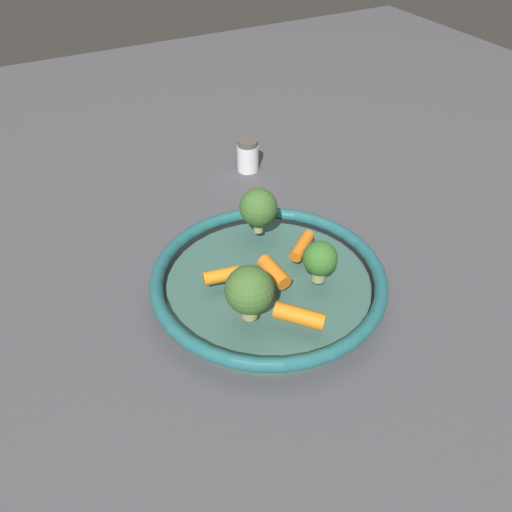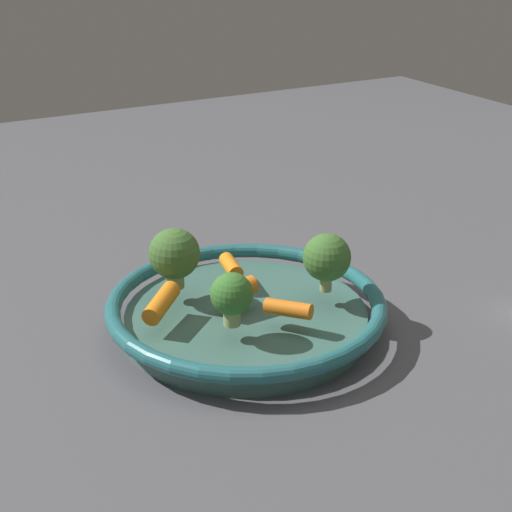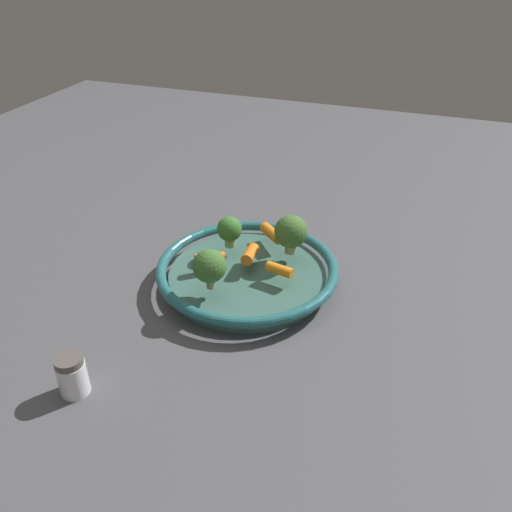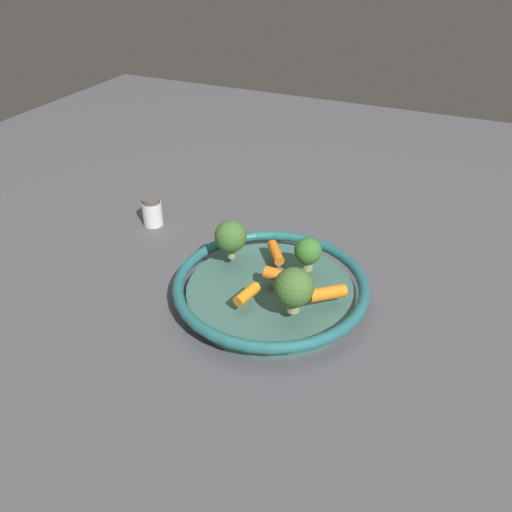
{
  "view_description": "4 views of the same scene",
  "coord_description": "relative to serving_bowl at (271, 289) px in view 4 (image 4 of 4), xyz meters",
  "views": [
    {
      "loc": [
        -0.26,
        -0.46,
        0.51
      ],
      "look_at": [
        -0.01,
        0.02,
        0.06
      ],
      "focal_mm": 37.12,
      "sensor_mm": 36.0,
      "label": 1
    },
    {
      "loc": [
        0.68,
        -0.36,
        0.44
      ],
      "look_at": [
        -0.02,
        0.02,
        0.08
      ],
      "focal_mm": 54.08,
      "sensor_mm": 36.0,
      "label": 2
    },
    {
      "loc": [
        -0.27,
        0.72,
        0.55
      ],
      "look_at": [
        -0.02,
        0.01,
        0.07
      ],
      "focal_mm": 37.25,
      "sensor_mm": 36.0,
      "label": 3
    },
    {
      "loc": [
        -0.62,
        -0.25,
        0.53
      ],
      "look_at": [
        -0.0,
        0.03,
        0.08
      ],
      "focal_mm": 35.89,
      "sensor_mm": 36.0,
      "label": 4
    }
  ],
  "objects": [
    {
      "name": "ground_plane",
      "position": [
        0.0,
        0.0,
        -0.02
      ],
      "size": [
        2.23,
        2.23,
        0.0
      ],
      "primitive_type": "plane",
      "color": "#4C4C51"
    },
    {
      "name": "serving_bowl",
      "position": [
        0.0,
        0.0,
        0.0
      ],
      "size": [
        0.32,
        0.32,
        0.04
      ],
      "color": "#3D665B",
      "rests_on": "ground_plane"
    },
    {
      "name": "baby_carrot_left",
      "position": [
        -0.06,
        0.01,
        0.03
      ],
      "size": [
        0.05,
        0.03,
        0.02
      ],
      "primitive_type": "cylinder",
      "rotation": [
        1.56,
        0.0,
        1.37
      ],
      "color": "orange",
      "rests_on": "serving_bowl"
    },
    {
      "name": "baby_carrot_center",
      "position": [
        -0.0,
        -0.01,
        0.03
      ],
      "size": [
        0.03,
        0.05,
        0.02
      ],
      "primitive_type": "cylinder",
      "rotation": [
        1.49,
        0.0,
        3.23
      ],
      "color": "orange",
      "rests_on": "serving_bowl"
    },
    {
      "name": "baby_carrot_back",
      "position": [
        -0.01,
        -0.1,
        0.03
      ],
      "size": [
        0.06,
        0.06,
        0.03
      ],
      "primitive_type": "cylinder",
      "rotation": [
        1.49,
        0.0,
        3.93
      ],
      "color": "orange",
      "rests_on": "serving_bowl"
    },
    {
      "name": "baby_carrot_right",
      "position": [
        0.06,
        0.02,
        0.03
      ],
      "size": [
        0.05,
        0.05,
        0.02
      ],
      "primitive_type": "cylinder",
      "rotation": [
        1.64,
        0.0,
        5.35
      ],
      "color": "orange",
      "rests_on": "serving_bowl"
    },
    {
      "name": "broccoli_floret_mid",
      "position": [
        0.05,
        -0.04,
        0.05
      ],
      "size": [
        0.05,
        0.05,
        0.06
      ],
      "color": "#9AA666",
      "rests_on": "serving_bowl"
    },
    {
      "name": "broccoli_floret_edge",
      "position": [
        0.03,
        0.09,
        0.06
      ],
      "size": [
        0.05,
        0.05,
        0.07
      ],
      "color": "tan",
      "rests_on": "serving_bowl"
    },
    {
      "name": "broccoli_floret_small",
      "position": [
        -0.06,
        -0.06,
        0.06
      ],
      "size": [
        0.06,
        0.06,
        0.07
      ],
      "color": "tan",
      "rests_on": "serving_bowl"
    },
    {
      "name": "salt_shaker",
      "position": [
        0.13,
        0.32,
        0.01
      ],
      "size": [
        0.04,
        0.04,
        0.06
      ],
      "color": "white",
      "rests_on": "ground_plane"
    }
  ]
}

